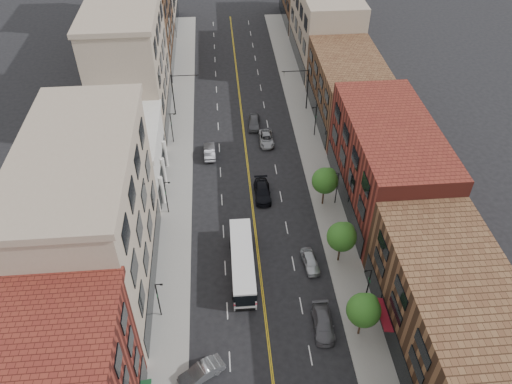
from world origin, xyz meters
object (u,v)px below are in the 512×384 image
object	(u,v)px
city_bus	(242,261)
car_parked_far	(310,261)
car_lane_behind	(209,151)
car_lane_b	(266,139)
car_angle_b	(201,372)
car_lane_c	(254,122)
car_lane_a	(262,192)
car_parked_mid	(323,324)

from	to	relation	value
city_bus	car_parked_far	world-z (taller)	city_bus
car_lane_behind	car_lane_b	world-z (taller)	car_lane_behind
car_lane_b	city_bus	bearing A→B (deg)	-101.14
car_parked_far	city_bus	bearing A→B (deg)	175.45
car_angle_b	car_lane_c	distance (m)	43.63
car_angle_b	car_lane_behind	world-z (taller)	car_lane_behind
city_bus	car_lane_c	bearing A→B (deg)	83.35
car_angle_b	car_lane_a	world-z (taller)	car_lane_a
car_lane_behind	car_lane_b	distance (m)	9.20
car_parked_mid	car_lane_behind	bearing A→B (deg)	112.13
car_lane_a	car_lane_c	xyz separation A→B (m)	(0.30, 17.13, 0.02)
city_bus	car_parked_mid	xyz separation A→B (m)	(7.80, -8.30, -0.97)
city_bus	car_lane_a	bearing A→B (deg)	75.45
car_lane_c	city_bus	bearing A→B (deg)	-91.67
car_parked_far	car_lane_c	xyz separation A→B (m)	(-4.09, 29.90, 0.09)
car_parked_far	car_lane_b	distance (m)	25.40
car_angle_b	city_bus	bearing A→B (deg)	130.83
car_lane_a	city_bus	bearing A→B (deg)	-104.94
city_bus	car_lane_behind	world-z (taller)	city_bus
car_angle_b	car_lane_b	world-z (taller)	car_angle_b
car_angle_b	car_parked_far	xyz separation A→B (m)	(12.61, 12.88, -0.05)
car_lane_b	car_lane_a	bearing A→B (deg)	-97.61
car_lane_c	car_angle_b	bearing A→B (deg)	-95.73
city_bus	car_lane_b	distance (m)	26.02
car_angle_b	car_lane_a	bearing A→B (deg)	133.47
car_lane_b	car_lane_c	distance (m)	4.88
car_angle_b	car_parked_mid	world-z (taller)	car_angle_b
car_angle_b	car_parked_far	world-z (taller)	car_angle_b
car_parked_mid	car_lane_b	world-z (taller)	car_parked_mid
car_parked_mid	car_lane_c	size ratio (longest dim) A/B	1.08
car_angle_b	car_parked_far	bearing A→B (deg)	106.85
car_lane_a	car_lane_c	distance (m)	17.13
car_angle_b	car_parked_far	distance (m)	18.03
car_parked_far	car_lane_c	bearing A→B (deg)	91.86
car_parked_far	car_lane_c	world-z (taller)	car_lane_c
car_parked_mid	car_parked_far	size ratio (longest dim) A/B	1.22
city_bus	car_angle_b	xyz separation A→B (m)	(-4.72, -12.69, -0.95)
city_bus	car_lane_c	xyz separation A→B (m)	(3.80, 30.09, -0.91)
car_lane_a	car_lane_c	world-z (taller)	car_lane_c
car_lane_a	car_lane_b	distance (m)	12.62
car_parked_far	car_lane_behind	xyz separation A→B (m)	(-11.37, 22.59, 0.07)
car_parked_mid	car_parked_far	bearing A→B (deg)	91.58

